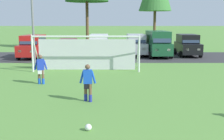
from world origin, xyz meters
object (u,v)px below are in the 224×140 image
object	(u,v)px
parked_car_slot_left	(69,47)
street_lamp	(36,20)
parked_car_slot_center_right	(158,43)
player_winger_left	(41,69)
player_striker_near	(88,83)
parked_car_slot_right	(188,45)
parked_car_slot_far_left	(34,46)
soccer_ball	(89,127)
parked_car_slot_center_left	(100,45)
soccer_goal	(87,52)
parked_car_slot_center	(136,45)

from	to	relation	value
parked_car_slot_left	street_lamp	distance (m)	6.71
parked_car_slot_left	parked_car_slot_center_right	size ratio (longest dim) A/B	0.88
player_winger_left	parked_car_slot_left	world-z (taller)	parked_car_slot_left
player_striker_near	parked_car_slot_left	distance (m)	17.17
player_winger_left	parked_car_slot_right	bearing A→B (deg)	48.50
parked_car_slot_far_left	street_lamp	size ratio (longest dim) A/B	0.68
soccer_ball	parked_car_slot_far_left	distance (m)	19.58
player_striker_near	parked_car_slot_center_left	bearing A→B (deg)	90.86
parked_car_slot_far_left	parked_car_slot_left	bearing A→B (deg)	31.04
parked_car_slot_left	parked_car_slot_right	xyz separation A→B (m)	(12.11, -0.24, 0.24)
player_striker_near	parked_car_slot_left	xyz separation A→B (m)	(-3.41, 16.83, 0.05)
soccer_goal	parked_car_slot_right	size ratio (longest dim) A/B	1.60
parked_car_slot_center_left	parked_car_slot_right	size ratio (longest dim) A/B	0.99
soccer_goal	parked_car_slot_center	bearing A→B (deg)	64.22
soccer_ball	street_lamp	distance (m)	15.64
soccer_ball	player_winger_left	xyz separation A→B (m)	(-3.20, 6.84, 0.71)
parked_car_slot_right	parked_car_slot_left	bearing A→B (deg)	178.89
parked_car_slot_center	parked_car_slot_center_right	xyz separation A→B (m)	(2.06, -1.02, 0.23)
parked_car_slot_left	parked_car_slot_right	world-z (taller)	parked_car_slot_right
player_winger_left	parked_car_slot_center	bearing A→B (deg)	64.43
soccer_ball	player_striker_near	xyz separation A→B (m)	(-0.29, 3.36, 0.71)
street_lamp	soccer_ball	bearing A→B (deg)	-69.33
parked_car_slot_far_left	parked_car_slot_center	size ratio (longest dim) A/B	1.00
parked_car_slot_center_right	parked_car_slot_far_left	bearing A→B (deg)	-175.82
soccer_goal	parked_car_slot_left	size ratio (longest dim) A/B	1.74
player_striker_near	parked_car_slot_center	world-z (taller)	parked_car_slot_center
player_striker_near	soccer_ball	bearing A→B (deg)	-85.04
parked_car_slot_center_right	parked_car_slot_right	world-z (taller)	parked_car_slot_center_right
parked_car_slot_center	player_winger_left	bearing A→B (deg)	-115.57
parked_car_slot_left	street_lamp	size ratio (longest dim) A/B	0.63
parked_car_slot_center_left	parked_car_slot_center	world-z (taller)	same
soccer_ball	soccer_goal	bearing A→B (deg)	95.20
parked_car_slot_left	soccer_goal	bearing A→B (deg)	-73.08
street_lamp	parked_car_slot_far_left	bearing A→B (deg)	108.94
player_striker_near	street_lamp	bearing A→B (deg)	115.02
soccer_ball	player_winger_left	bearing A→B (deg)	115.06
parked_car_slot_center	parked_car_slot_center_right	size ratio (longest dim) A/B	0.95
player_winger_left	parked_car_slot_left	bearing A→B (deg)	92.16
soccer_ball	parked_car_slot_center	size ratio (longest dim) A/B	0.05
player_striker_near	parked_car_slot_center	bearing A→B (deg)	78.27
parked_car_slot_center_left	parked_car_slot_left	bearing A→B (deg)	177.47
soccer_goal	parked_car_slot_center_left	size ratio (longest dim) A/B	1.62
soccer_goal	parked_car_slot_center_right	bearing A→B (deg)	50.98
parked_car_slot_far_left	street_lamp	xyz separation A→B (m)	(1.39, -4.06, 2.45)
player_striker_near	soccer_goal	bearing A→B (deg)	95.30
parked_car_slot_left	street_lamp	xyz separation A→B (m)	(-1.68, -5.92, 2.68)
parked_car_slot_center_left	parked_car_slot_center	xyz separation A→B (m)	(3.76, 0.19, 0.00)
parked_car_slot_far_left	parked_car_slot_right	distance (m)	15.27
parked_car_slot_left	soccer_ball	bearing A→B (deg)	-79.60
player_striker_near	parked_car_slot_center_right	world-z (taller)	parked_car_slot_center_right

